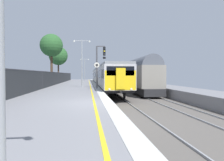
{
  "coord_description": "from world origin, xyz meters",
  "views": [
    {
      "loc": [
        -0.69,
        -11.46,
        1.51
      ],
      "look_at": [
        1.53,
        8.06,
        0.96
      ],
      "focal_mm": 34.36,
      "sensor_mm": 36.0,
      "label": 1
    }
  ],
  "objects_px": {
    "commuter_train_at_platform": "(104,76)",
    "background_tree_left": "(51,46)",
    "platform_lamp_mid": "(82,59)",
    "platform_lamp_far": "(85,68)",
    "freight_train_adjacent_track": "(127,74)",
    "speed_limit_sign": "(97,72)",
    "background_tree_centre": "(59,56)",
    "signal_gantry": "(99,62)"
  },
  "relations": [
    {
      "from": "platform_lamp_mid",
      "to": "background_tree_left",
      "type": "height_order",
      "value": "background_tree_left"
    },
    {
      "from": "speed_limit_sign",
      "to": "platform_lamp_far",
      "type": "bearing_deg",
      "value": 93.34
    },
    {
      "from": "freight_train_adjacent_track",
      "to": "platform_lamp_far",
      "type": "bearing_deg",
      "value": 118.61
    },
    {
      "from": "commuter_train_at_platform",
      "to": "platform_lamp_far",
      "type": "height_order",
      "value": "platform_lamp_far"
    },
    {
      "from": "commuter_train_at_platform",
      "to": "platform_lamp_mid",
      "type": "bearing_deg",
      "value": -106.13
    },
    {
      "from": "speed_limit_sign",
      "to": "background_tree_centre",
      "type": "xyz_separation_m",
      "value": [
        -7.45,
        27.11,
        3.83
      ]
    },
    {
      "from": "commuter_train_at_platform",
      "to": "background_tree_left",
      "type": "height_order",
      "value": "background_tree_left"
    },
    {
      "from": "platform_lamp_far",
      "to": "background_tree_centre",
      "type": "relative_size",
      "value": 0.66
    },
    {
      "from": "speed_limit_sign",
      "to": "background_tree_left",
      "type": "height_order",
      "value": "background_tree_left"
    },
    {
      "from": "speed_limit_sign",
      "to": "platform_lamp_far",
      "type": "height_order",
      "value": "platform_lamp_far"
    },
    {
      "from": "speed_limit_sign",
      "to": "platform_lamp_mid",
      "type": "relative_size",
      "value": 0.5
    },
    {
      "from": "platform_lamp_mid",
      "to": "background_tree_left",
      "type": "distance_m",
      "value": 15.6
    },
    {
      "from": "background_tree_left",
      "to": "background_tree_centre",
      "type": "height_order",
      "value": "background_tree_left"
    },
    {
      "from": "freight_train_adjacent_track",
      "to": "speed_limit_sign",
      "type": "xyz_separation_m",
      "value": [
        -5.85,
        -14.01,
        0.25
      ]
    },
    {
      "from": "platform_lamp_far",
      "to": "background_tree_centre",
      "type": "xyz_separation_m",
      "value": [
        -5.83,
        -0.59,
        2.52
      ]
    },
    {
      "from": "freight_train_adjacent_track",
      "to": "background_tree_left",
      "type": "bearing_deg",
      "value": 164.84
    },
    {
      "from": "background_tree_left",
      "to": "speed_limit_sign",
      "type": "bearing_deg",
      "value": -66.93
    },
    {
      "from": "signal_gantry",
      "to": "platform_lamp_mid",
      "type": "xyz_separation_m",
      "value": [
        -2.0,
        1.33,
        0.33
      ]
    },
    {
      "from": "platform_lamp_mid",
      "to": "background_tree_centre",
      "type": "relative_size",
      "value": 0.72
    },
    {
      "from": "speed_limit_sign",
      "to": "commuter_train_at_platform",
      "type": "bearing_deg",
      "value": 83.24
    },
    {
      "from": "commuter_train_at_platform",
      "to": "freight_train_adjacent_track",
      "type": "xyz_separation_m",
      "value": [
        4.0,
        -1.55,
        0.26
      ]
    },
    {
      "from": "platform_lamp_mid",
      "to": "freight_train_adjacent_track",
      "type": "bearing_deg",
      "value": 54.4
    },
    {
      "from": "commuter_train_at_platform",
      "to": "platform_lamp_mid",
      "type": "height_order",
      "value": "platform_lamp_mid"
    },
    {
      "from": "commuter_train_at_platform",
      "to": "signal_gantry",
      "type": "bearing_deg",
      "value": -96.28
    },
    {
      "from": "background_tree_centre",
      "to": "commuter_train_at_platform",
      "type": "bearing_deg",
      "value": -51.19
    },
    {
      "from": "platform_lamp_mid",
      "to": "platform_lamp_far",
      "type": "bearing_deg",
      "value": 90.0
    },
    {
      "from": "speed_limit_sign",
      "to": "platform_lamp_mid",
      "type": "bearing_deg",
      "value": 114.31
    },
    {
      "from": "freight_train_adjacent_track",
      "to": "signal_gantry",
      "type": "distance_m",
      "value": 13.06
    },
    {
      "from": "commuter_train_at_platform",
      "to": "signal_gantry",
      "type": "xyz_separation_m",
      "value": [
        -1.47,
        -13.31,
        1.73
      ]
    },
    {
      "from": "commuter_train_at_platform",
      "to": "signal_gantry",
      "type": "distance_m",
      "value": 13.5
    },
    {
      "from": "freight_train_adjacent_track",
      "to": "signal_gantry",
      "type": "bearing_deg",
      "value": -114.94
    },
    {
      "from": "platform_lamp_far",
      "to": "platform_lamp_mid",
      "type": "bearing_deg",
      "value": -90.0
    },
    {
      "from": "commuter_train_at_platform",
      "to": "freight_train_adjacent_track",
      "type": "relative_size",
      "value": 1.31
    },
    {
      "from": "freight_train_adjacent_track",
      "to": "platform_lamp_mid",
      "type": "distance_m",
      "value": 12.95
    },
    {
      "from": "commuter_train_at_platform",
      "to": "speed_limit_sign",
      "type": "distance_m",
      "value": 15.68
    },
    {
      "from": "speed_limit_sign",
      "to": "background_tree_left",
      "type": "bearing_deg",
      "value": 113.07
    },
    {
      "from": "background_tree_left",
      "to": "platform_lamp_far",
      "type": "bearing_deg",
      "value": 59.66
    },
    {
      "from": "freight_train_adjacent_track",
      "to": "background_tree_left",
      "type": "distance_m",
      "value": 14.77
    },
    {
      "from": "signal_gantry",
      "to": "speed_limit_sign",
      "type": "relative_size",
      "value": 1.71
    },
    {
      "from": "signal_gantry",
      "to": "platform_lamp_far",
      "type": "height_order",
      "value": "platform_lamp_far"
    },
    {
      "from": "commuter_train_at_platform",
      "to": "background_tree_centre",
      "type": "relative_size",
      "value": 5.09
    },
    {
      "from": "speed_limit_sign",
      "to": "background_tree_centre",
      "type": "height_order",
      "value": "background_tree_centre"
    }
  ]
}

